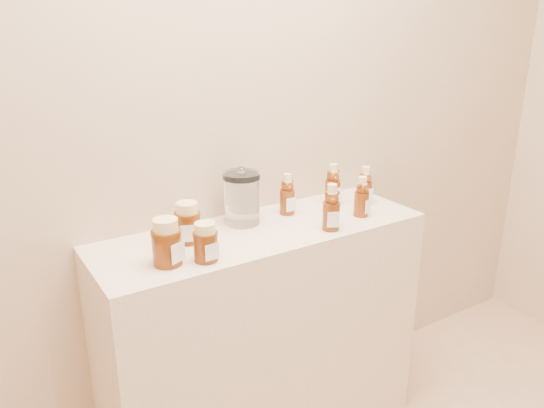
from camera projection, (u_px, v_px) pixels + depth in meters
wall_back at (233, 93)px, 1.87m from camera, size 3.50×0.02×2.70m
display_table at (263, 339)px, 2.01m from camera, size 1.20×0.40×0.90m
bear_bottle_back_left at (287, 191)px, 1.98m from camera, size 0.06×0.06×0.18m
bear_bottle_back_mid at (333, 182)px, 2.09m from camera, size 0.07×0.07×0.19m
bear_bottle_back_right at (365, 183)px, 2.09m from camera, size 0.06×0.06×0.17m
bear_bottle_front_left at (332, 204)px, 1.83m from camera, size 0.08×0.08×0.19m
bear_bottle_front_right at (362, 194)px, 1.96m from camera, size 0.07×0.07×0.17m
honey_jar_left at (167, 242)px, 1.58m from camera, size 0.12×0.12×0.15m
honey_jar_back at (188, 222)px, 1.74m from camera, size 0.11×0.11×0.14m
honey_jar_front at (206, 242)px, 1.61m from camera, size 0.08×0.08×0.12m
glass_canister at (242, 196)px, 1.89m from camera, size 0.16×0.16×0.21m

